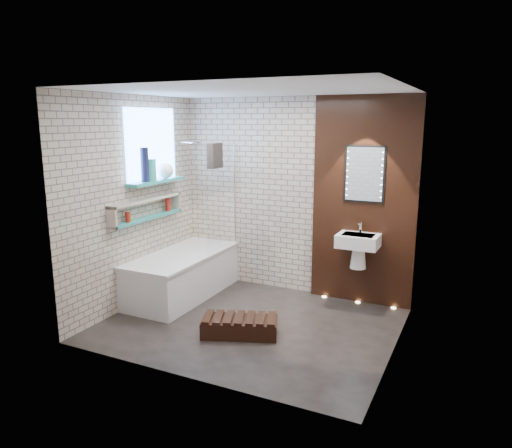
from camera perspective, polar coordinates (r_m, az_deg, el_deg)
The scene contains 15 objects.
ground at distance 5.64m, azimuth -0.67°, elevation -11.78°, with size 3.20×3.20×0.00m, color black.
room_shell at distance 5.25m, azimuth -0.71°, elevation 1.29°, with size 3.24×3.20×2.60m.
walnut_panel at distance 6.12m, azimuth 12.67°, elevation 2.55°, with size 1.30×0.06×2.60m, color black.
clerestory_window at distance 6.31m, azimuth -12.28°, elevation 8.35°, with size 0.18×1.00×0.94m.
display_niche at distance 6.21m, azimuth -12.84°, elevation 1.74°, with size 0.14×1.30×0.26m.
bathtub at distance 6.49m, azimuth -8.68°, elevation -5.93°, with size 0.79×1.74×0.70m.
bath_screen at distance 6.43m, azimuth -4.14°, elevation 3.10°, with size 0.01×0.78×1.40m, color white.
towel at distance 6.24m, azimuth -4.91°, elevation 8.07°, with size 0.09×0.25×0.32m, color #282320.
shower_head at distance 6.63m, azimuth -7.24°, elevation 9.56°, with size 0.18×0.18×0.02m, color silver.
washbasin at distance 6.04m, azimuth 12.02°, elevation -2.50°, with size 0.50×0.36×0.58m.
led_mirror at distance 6.04m, azimuth 12.74°, elevation 5.78°, with size 0.50×0.02×0.70m.
walnut_step at distance 5.36m, azimuth -1.95°, elevation -12.10°, with size 0.81×0.36×0.18m, color black.
niche_bottles at distance 6.29m, azimuth -12.29°, elevation 1.65°, with size 0.07×0.88×0.17m.
sill_vases at distance 6.26m, azimuth -11.83°, elevation 6.39°, with size 0.20×0.57×0.42m.
floor_uplights at distance 6.40m, azimuth 11.98°, elevation -9.05°, with size 0.96×0.06×0.01m.
Camera 1 is at (2.29, -4.62, 2.29)m, focal length 33.73 mm.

